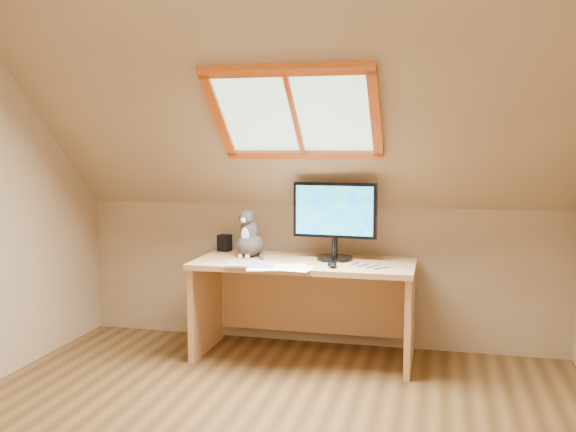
# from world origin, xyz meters

# --- Properties ---
(room_shell) EXTENTS (3.52, 3.52, 2.41)m
(room_shell) POSITION_xyz_m (0.00, -0.09, 1.43)
(room_shell) COLOR tan
(room_shell) RESTS_ON ground
(desk) EXTENTS (1.46, 0.64, 0.67)m
(desk) POSITION_xyz_m (-0.01, 1.44, 0.46)
(desk) COLOR tan
(desk) RESTS_ON ground
(monitor) EXTENTS (0.57, 0.24, 0.52)m
(monitor) POSITION_xyz_m (0.18, 1.46, 0.97)
(monitor) COLOR black
(monitor) RESTS_ON desk
(cat) EXTENTS (0.23, 0.26, 0.35)m
(cat) POSITION_xyz_m (-0.42, 1.46, 0.79)
(cat) COLOR #494340
(cat) RESTS_ON desk
(desk_speaker) EXTENTS (0.10, 0.10, 0.12)m
(desk_speaker) POSITION_xyz_m (-0.66, 1.63, 0.73)
(desk_speaker) COLOR black
(desk_speaker) RESTS_ON desk
(graphics_tablet) EXTENTS (0.33, 0.26, 0.01)m
(graphics_tablet) POSITION_xyz_m (-0.31, 1.16, 0.67)
(graphics_tablet) COLOR #B2B2B7
(graphics_tablet) RESTS_ON desk
(mouse) EXTENTS (0.09, 0.12, 0.03)m
(mouse) POSITION_xyz_m (0.21, 1.20, 0.68)
(mouse) COLOR black
(mouse) RESTS_ON desk
(papers) EXTENTS (0.35, 0.30, 0.01)m
(papers) POSITION_xyz_m (-0.10, 1.12, 0.67)
(papers) COLOR white
(papers) RESTS_ON desk
(cables) EXTENTS (0.51, 0.26, 0.01)m
(cables) POSITION_xyz_m (0.33, 1.26, 0.67)
(cables) COLOR silver
(cables) RESTS_ON desk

